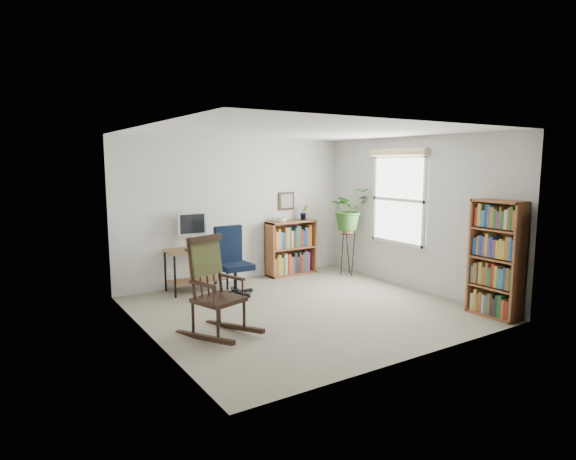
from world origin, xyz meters
TOP-DOWN VIEW (x-y plane):
  - floor at (0.00, 0.00)m, footprint 4.20×4.00m
  - ceiling at (0.00, 0.00)m, footprint 4.20×4.00m
  - wall_back at (0.00, 2.00)m, footprint 4.20×0.00m
  - wall_front at (0.00, -2.00)m, footprint 4.20×0.00m
  - wall_left at (-2.10, 0.00)m, footprint 0.00×4.00m
  - wall_right at (2.10, 0.00)m, footprint 0.00×4.00m
  - window at (2.06, 0.30)m, footprint 0.12×1.20m
  - desk at (-0.87, 1.70)m, footprint 0.93×0.51m
  - monitor at (-0.87, 1.84)m, footprint 0.46×0.16m
  - keyboard at (-0.87, 1.58)m, footprint 0.40×0.15m
  - office_chair at (-0.48, 1.13)m, footprint 0.60×0.60m
  - rocking_chair at (-1.41, -0.31)m, footprint 0.89×1.16m
  - low_bookshelf at (0.98, 1.82)m, footprint 0.92×0.31m
  - tall_bookshelf at (1.92, -1.60)m, footprint 0.29×0.67m
  - plant_stand at (1.80, 1.23)m, footprint 0.31×0.31m
  - spider_plant at (1.80, 1.23)m, footprint 1.69×1.88m
  - potted_plant_small at (1.26, 1.83)m, footprint 0.13×0.24m
  - framed_picture at (0.98, 1.97)m, footprint 0.32×0.04m

SIDE VIEW (x-z plane):
  - floor at x=0.00m, z-range 0.00..0.00m
  - desk at x=-0.87m, z-range 0.00..0.67m
  - plant_stand at x=1.80m, z-range 0.00..0.88m
  - low_bookshelf at x=0.98m, z-range 0.00..0.97m
  - office_chair at x=-0.48m, z-range 0.00..1.06m
  - rocking_chair at x=-1.41m, z-range 0.00..1.18m
  - keyboard at x=-0.87m, z-range 0.67..0.69m
  - tall_bookshelf at x=1.92m, z-range 0.00..1.52m
  - monitor at x=-0.87m, z-range 0.67..1.23m
  - potted_plant_small at x=1.26m, z-range 0.97..1.08m
  - wall_back at x=0.00m, z-range 0.00..2.40m
  - wall_front at x=0.00m, z-range 0.00..2.40m
  - wall_left at x=-2.10m, z-range 0.00..2.40m
  - wall_right at x=2.10m, z-range 0.00..2.40m
  - framed_picture at x=0.98m, z-range 1.15..1.47m
  - window at x=2.06m, z-range 0.65..2.15m
  - spider_plant at x=1.80m, z-range 0.82..2.28m
  - ceiling at x=0.00m, z-range 2.40..2.40m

